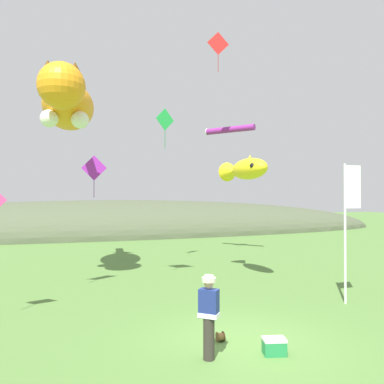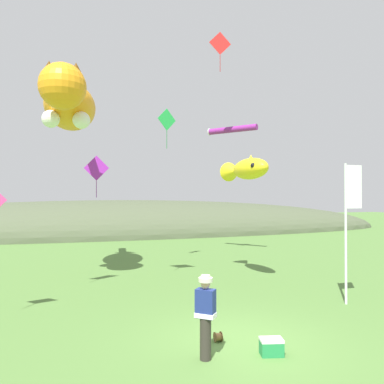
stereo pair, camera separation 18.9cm
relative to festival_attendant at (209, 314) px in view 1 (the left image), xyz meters
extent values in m
plane|color=#517A38|center=(1.11, 0.59, -0.95)|extent=(120.00, 120.00, 0.00)
ellipsoid|color=#4C563D|center=(1.11, 28.05, -0.95)|extent=(57.18, 12.67, 6.22)
cylinder|color=#332D28|center=(0.00, 0.00, -0.51)|extent=(0.24, 0.24, 0.88)
cube|color=navy|center=(0.00, 0.00, 0.23)|extent=(0.46, 0.44, 0.60)
cube|color=white|center=(0.00, 0.00, -0.01)|extent=(0.49, 0.47, 0.10)
sphere|color=tan|center=(0.00, 0.00, 0.64)|extent=(0.20, 0.20, 0.20)
cylinder|color=beige|center=(0.00, 0.00, 0.73)|extent=(0.30, 0.30, 0.09)
cylinder|color=beige|center=(0.00, 0.00, 0.79)|extent=(0.20, 0.20, 0.07)
cylinder|color=olive|center=(0.60, 0.83, -0.84)|extent=(0.15, 0.17, 0.17)
cylinder|color=brown|center=(0.52, 0.83, -0.84)|extent=(0.01, 0.23, 0.23)
cylinder|color=brown|center=(0.68, 0.83, -0.84)|extent=(0.02, 0.23, 0.23)
cube|color=#268C4C|center=(1.44, -0.21, -0.80)|extent=(0.54, 0.42, 0.30)
cube|color=white|center=(1.44, -0.21, -0.62)|extent=(0.55, 0.43, 0.06)
cylinder|color=silver|center=(5.63, 2.52, 1.30)|extent=(0.08, 0.08, 4.51)
cube|color=white|center=(5.95, 2.52, 2.80)|extent=(0.60, 0.03, 1.40)
ellipsoid|color=orange|center=(-2.89, 9.45, 6.34)|extent=(2.48, 4.20, 1.91)
ellipsoid|color=white|center=(-2.91, 9.25, 6.00)|extent=(1.40, 2.71, 1.05)
sphere|color=orange|center=(-3.13, 6.97, 6.53)|extent=(1.72, 1.72, 1.72)
cone|color=#55330A|center=(-2.66, 6.93, 7.16)|extent=(0.67, 0.67, 0.57)
cone|color=#55330A|center=(-3.60, 7.02, 7.16)|extent=(0.67, 0.67, 0.57)
sphere|color=white|center=(-2.45, 7.99, 5.53)|extent=(0.69, 0.69, 0.69)
sphere|color=white|center=(-3.60, 8.10, 5.53)|extent=(0.69, 0.69, 0.69)
cylinder|color=orange|center=(-2.60, 12.49, 6.44)|extent=(0.66, 2.14, 0.46)
ellipsoid|color=yellow|center=(4.08, 6.24, 3.60)|extent=(1.02, 2.48, 0.86)
cone|color=yellow|center=(4.00, 7.85, 3.60)|extent=(0.89, 0.83, 0.86)
cone|color=yellow|center=(4.08, 6.16, 3.97)|extent=(0.42, 0.42, 0.40)
sphere|color=black|center=(3.81, 5.43, 3.68)|extent=(0.20, 0.20, 0.20)
cylinder|color=#8C268C|center=(6.13, 12.81, 6.44)|extent=(2.27, 2.60, 0.36)
torus|color=white|center=(5.13, 13.99, 6.44)|extent=(0.37, 0.33, 0.44)
cube|color=purple|center=(-1.63, 12.92, 4.00)|extent=(1.30, 0.32, 1.33)
cylinder|color=black|center=(-1.63, 12.93, 4.00)|extent=(0.87, 0.22, 0.02)
cube|color=#6B1A7C|center=(-1.63, 12.92, 2.88)|extent=(0.03, 0.01, 0.90)
cube|color=green|center=(1.68, 10.74, 6.35)|extent=(1.03, 0.46, 1.12)
cylinder|color=black|center=(1.68, 10.75, 6.35)|extent=(0.70, 0.32, 0.02)
cube|color=#1A7C35|center=(1.68, 10.74, 5.34)|extent=(0.03, 0.02, 0.90)
cube|color=red|center=(4.53, 10.68, 10.52)|extent=(1.21, 0.06, 1.21)
cylinder|color=black|center=(4.53, 10.70, 10.52)|extent=(0.81, 0.05, 0.02)
cube|color=maroon|center=(4.53, 10.68, 9.46)|extent=(0.03, 0.01, 0.90)
camera|label=1|loc=(-2.78, -7.43, 2.48)|focal=35.00mm
camera|label=2|loc=(-2.60, -7.48, 2.48)|focal=35.00mm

